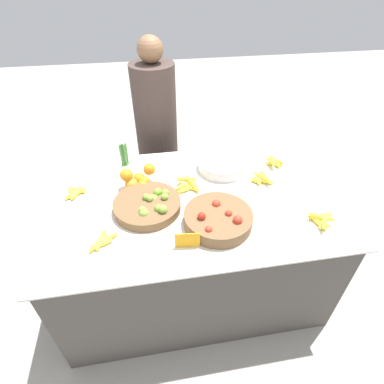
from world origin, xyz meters
name	(u,v)px	position (x,y,z in m)	size (l,w,h in m)	color
ground_plane	(192,276)	(0.00, 0.00, 0.00)	(12.00, 12.00, 0.00)	#A39E93
market_table	(192,242)	(0.00, 0.00, 0.40)	(1.75, 1.13, 0.80)	#4C4742
lime_bowl	(148,205)	(-0.27, -0.06, 0.83)	(0.40, 0.40, 0.10)	brown
tomato_basket	(218,218)	(0.10, -0.24, 0.84)	(0.38, 0.38, 0.11)	brown
orange_pile	(138,179)	(-0.32, 0.18, 0.86)	(0.23, 0.16, 0.14)	orange
metal_bowl	(222,165)	(0.26, 0.28, 0.84)	(0.33, 0.33, 0.07)	silver
price_sign	(187,240)	(-0.09, -0.38, 0.85)	(0.13, 0.02, 0.10)	orange
veg_bundle	(124,155)	(-0.41, 0.44, 0.88)	(0.05, 0.04, 0.17)	#4C8E42
banana_bunch_front_left	(322,219)	(0.68, -0.33, 0.82)	(0.17, 0.17, 0.06)	yellow
banana_bunch_front_center	(275,162)	(0.64, 0.27, 0.82)	(0.13, 0.19, 0.06)	yellow
banana_bunch_back_center	(262,179)	(0.48, 0.10, 0.82)	(0.16, 0.16, 0.05)	yellow
banana_bunch_front_right	(101,241)	(-0.53, -0.28, 0.81)	(0.16, 0.16, 0.03)	yellow
banana_bunch_middle_left	(75,192)	(-0.72, 0.16, 0.82)	(0.14, 0.16, 0.03)	yellow
banana_bunch_middle_right	(189,184)	(0.00, 0.11, 0.82)	(0.17, 0.18, 0.06)	yellow
vendor_person	(157,139)	(-0.15, 0.96, 0.70)	(0.35, 0.35, 1.54)	#473833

